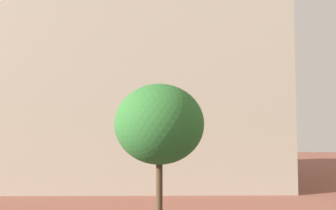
# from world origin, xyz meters

# --- Properties ---
(landmark_building) EXTENTS (24.14, 15.82, 36.46)m
(landmark_building) POSITION_xyz_m (-3.15, 30.31, 11.56)
(landmark_building) COLOR #B2A893
(landmark_building) RESTS_ON ground_plane
(tree_curb_far) EXTENTS (3.53, 3.53, 6.17)m
(tree_curb_far) POSITION_xyz_m (-0.28, 12.61, 4.57)
(tree_curb_far) COLOR #4C3823
(tree_curb_far) RESTS_ON ground_plane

